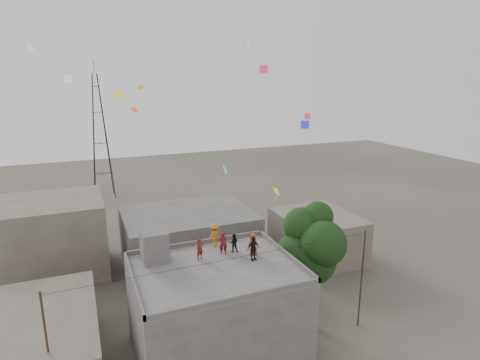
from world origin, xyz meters
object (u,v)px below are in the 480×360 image
object	(u,v)px
tree	(313,246)
transmission_tower	(100,137)
stair_head_box	(154,245)
person_red_adult	(223,243)
person_dark_adult	(253,248)

from	to	relation	value
tree	transmission_tower	distance (m)	41.12
tree	stair_head_box	bearing A→B (deg)	169.26
transmission_tower	person_red_adult	bearing A→B (deg)	-82.30
stair_head_box	person_dark_adult	bearing A→B (deg)	-22.26
stair_head_box	person_dark_adult	world-z (taller)	stair_head_box
person_red_adult	transmission_tower	bearing A→B (deg)	-58.70
stair_head_box	tree	bearing A→B (deg)	-10.74
tree	transmission_tower	bearing A→B (deg)	106.09
stair_head_box	person_dark_adult	size ratio (longest dim) A/B	1.27
stair_head_box	person_red_adult	world-z (taller)	stair_head_box
tree	person_red_adult	size ratio (longest dim) A/B	5.91
stair_head_box	transmission_tower	bearing A→B (deg)	91.23
tree	person_red_adult	xyz separation A→B (m)	(-6.20, 1.18, 0.77)
stair_head_box	transmission_tower	world-z (taller)	transmission_tower
stair_head_box	transmission_tower	xyz separation A→B (m)	(-0.80, 37.40, 1.97)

